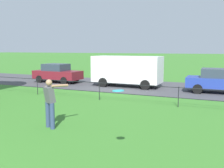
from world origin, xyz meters
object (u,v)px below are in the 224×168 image
(car_maroon_left, at_px, (57,73))
(frisbee, at_px, (118,91))
(person_thrower, at_px, (50,102))
(panel_van_right, at_px, (127,69))
(car_blue_far_left, at_px, (219,81))

(car_maroon_left, bearing_deg, frisbee, -49.09)
(person_thrower, height_order, panel_van_right, panel_van_right)
(frisbee, relative_size, car_blue_far_left, 0.09)
(person_thrower, height_order, car_blue_far_left, person_thrower)
(person_thrower, distance_m, car_maroon_left, 12.61)
(person_thrower, xyz_separation_m, car_maroon_left, (-7.21, 10.34, -0.16))
(person_thrower, relative_size, frisbee, 4.74)
(car_maroon_left, relative_size, car_blue_far_left, 1.00)
(frisbee, distance_m, car_blue_far_left, 12.22)
(person_thrower, distance_m, car_blue_far_left, 11.45)
(car_blue_far_left, bearing_deg, person_thrower, -117.00)
(car_blue_far_left, bearing_deg, frisbee, -98.80)
(car_maroon_left, height_order, panel_van_right, panel_van_right)
(frisbee, xyz_separation_m, car_blue_far_left, (1.86, 12.03, -1.05))
(car_blue_far_left, bearing_deg, car_maroon_left, 179.36)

